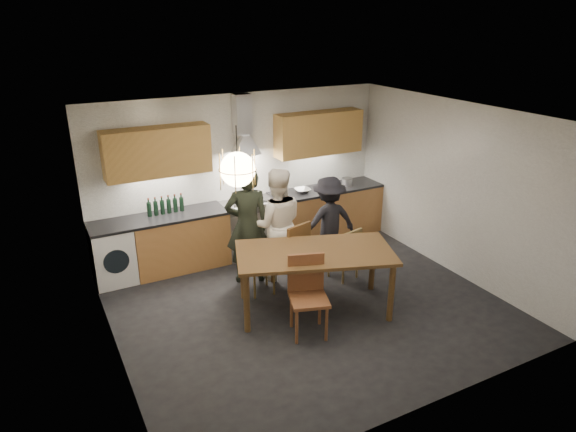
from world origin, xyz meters
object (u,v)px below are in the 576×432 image
person_left (247,225)px  person_right (328,221)px  mixing_bowl (302,190)px  wine_bottles (165,205)px  stock_pot (347,182)px  chair_back_left (262,265)px  chair_front (307,289)px  person_mid (276,224)px  dining_table (315,258)px

person_left → person_right: size_ratio=1.23×
mixing_bowl → wine_bottles: wine_bottles is taller
stock_pot → wine_bottles: bearing=177.7°
person_left → wine_bottles: size_ratio=3.13×
chair_back_left → chair_front: (0.12, -1.06, 0.12)m
person_mid → person_right: 0.93m
dining_table → mixing_bowl: mixing_bowl is taller
wine_bottles → stock_pot: bearing=-2.3°
person_left → stock_pot: size_ratio=9.67×
chair_front → person_mid: bearing=96.3°
chair_front → wine_bottles: 2.78m
chair_back_left → person_left: size_ratio=0.45×
dining_table → wine_bottles: bearing=142.5°
dining_table → person_right: 1.42m
person_left → wine_bottles: 1.36m
person_mid → wine_bottles: 1.73m
chair_front → wine_bottles: wine_bottles is taller
wine_bottles → chair_front: bearing=-67.7°
chair_back_left → stock_pot: size_ratio=4.33×
dining_table → person_mid: person_mid is taller
chair_back_left → person_left: bearing=-85.8°
chair_back_left → dining_table: bearing=127.9°
person_right → wine_bottles: person_right is taller
person_mid → wine_bottles: person_mid is taller
chair_front → dining_table: bearing=67.8°
person_mid → person_right: person_mid is taller
chair_front → person_right: person_right is taller
mixing_bowl → wine_bottles: size_ratio=0.48×
dining_table → wine_bottles: 2.56m
chair_back_left → wine_bottles: bearing=-53.8°
dining_table → person_left: size_ratio=1.27×
person_left → person_mid: 0.43m
person_left → wine_bottles: bearing=-30.2°
dining_table → chair_front: size_ratio=2.24×
mixing_bowl → stock_pot: stock_pot is taller
person_mid → mixing_bowl: 1.39m
stock_pot → chair_front: bearing=-132.2°
chair_back_left → stock_pot: bearing=-145.5°
chair_front → person_left: (-0.12, 1.55, 0.31)m
person_right → wine_bottles: (-2.27, 1.05, 0.32)m
stock_pot → wine_bottles: (-3.22, 0.13, 0.08)m
dining_table → person_mid: (-0.03, 1.07, 0.09)m
person_right → dining_table: bearing=55.2°
person_left → chair_back_left: bearing=106.6°
chair_back_left → stock_pot: 2.71m
chair_front → stock_pot: size_ratio=5.48×
chair_back_left → stock_pot: (2.30, 1.35, 0.51)m
mixing_bowl → wine_bottles: bearing=177.7°
stock_pot → person_mid: bearing=-153.3°
dining_table → chair_front: 0.54m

